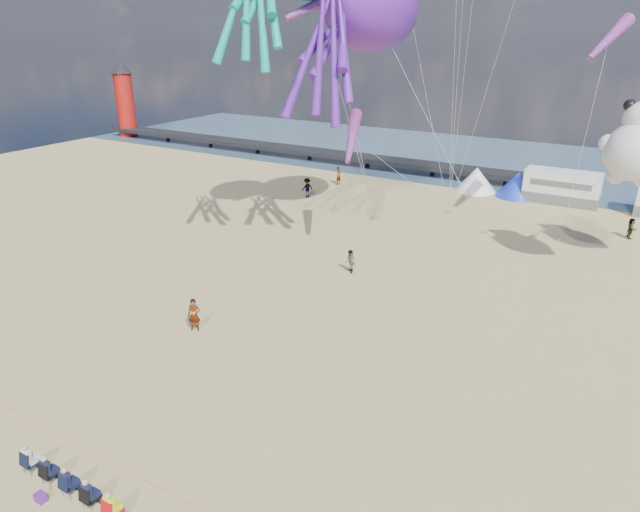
{
  "coord_description": "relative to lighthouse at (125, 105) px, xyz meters",
  "views": [
    {
      "loc": [
        12.95,
        -15.61,
        15.35
      ],
      "look_at": [
        0.1,
        6.0,
        5.19
      ],
      "focal_mm": 32.0,
      "sensor_mm": 36.0,
      "label": 1
    }
  ],
  "objects": [
    {
      "name": "beachgoer_5",
      "position": [
        41.01,
        -8.81,
        -3.56
      ],
      "size": [
        0.67,
        1.78,
        1.88
      ],
      "primitive_type": "imported",
      "rotation": [
        0.0,
        0.0,
        1.5
      ],
      "color": "#7F6659",
      "rests_on": "ground"
    },
    {
      "name": "kite_panda",
      "position": [
        67.81,
        -21.24,
        3.93
      ],
      "size": [
        4.84,
        4.65,
        5.9
      ],
      "primitive_type": null,
      "rotation": [
        0.0,
        0.0,
        -0.19
      ],
      "color": "silver"
    },
    {
      "name": "cooler_purple",
      "position": [
        52.84,
        -51.51,
        -4.34
      ],
      "size": [
        0.4,
        0.3,
        0.32
      ],
      "primitive_type": "cube",
      "color": "#57227F",
      "rests_on": "ground"
    },
    {
      "name": "sandbag_d",
      "position": [
        63.83,
        -14.64,
        -4.39
      ],
      "size": [
        0.5,
        0.35,
        0.22
      ],
      "primitive_type": "cube",
      "color": "gray",
      "rests_on": "ground"
    },
    {
      "name": "beachgoer_2",
      "position": [
        40.69,
        -14.51,
        -3.56
      ],
      "size": [
        1.06,
        1.14,
        1.88
      ],
      "primitive_type": "imported",
      "rotation": [
        0.0,
        0.0,
        4.21
      ],
      "color": "#7F6659",
      "rests_on": "ground"
    },
    {
      "name": "lighthouse",
      "position": [
        0.0,
        0.0,
        0.0
      ],
      "size": [
        2.6,
        2.6,
        9.0
      ],
      "primitive_type": "cylinder",
      "color": "#A5140F",
      "rests_on": "ground"
    },
    {
      "name": "motorhome_0",
      "position": [
        62.0,
        -4.0,
        -3.0
      ],
      "size": [
        6.6,
        2.5,
        3.0
      ],
      "primitive_type": "cube",
      "color": "silver",
      "rests_on": "ground"
    },
    {
      "name": "sandbag_a",
      "position": [
        49.33,
        -17.42,
        -4.39
      ],
      "size": [
        0.5,
        0.35,
        0.22
      ],
      "primitive_type": "cube",
      "color": "gray",
      "rests_on": "ground"
    },
    {
      "name": "beachgoer_1",
      "position": [
        52.76,
        -28.46,
        -3.71
      ],
      "size": [
        0.89,
        0.91,
        1.59
      ],
      "primitive_type": "imported",
      "rotation": [
        0.0,
        0.0,
        5.43
      ],
      "color": "#7F6659",
      "rests_on": "ground"
    },
    {
      "name": "beachgoer_4",
      "position": [
        68.36,
        -11.42,
        -3.69
      ],
      "size": [
        0.72,
        1.03,
        1.63
      ],
      "primitive_type": "imported",
      "rotation": [
        0.0,
        0.0,
        1.95
      ],
      "color": "#7F6659",
      "rests_on": "ground"
    },
    {
      "name": "spectator_row",
      "position": [
        53.52,
        -50.77,
        -3.85
      ],
      "size": [
        6.1,
        0.9,
        1.3
      ],
      "primitive_type": null,
      "color": "black",
      "rests_on": "ground"
    },
    {
      "name": "water",
      "position": [
        56.0,
        11.0,
        -4.48
      ],
      "size": [
        120.0,
        120.0,
        0.0
      ],
      "primitive_type": "plane",
      "color": "#38556C",
      "rests_on": "ground"
    },
    {
      "name": "tent_white",
      "position": [
        54.0,
        -4.0,
        -3.3
      ],
      "size": [
        4.0,
        4.0,
        2.4
      ],
      "primitive_type": "cone",
      "color": "white",
      "rests_on": "ground"
    },
    {
      "name": "windsock_right",
      "position": [
        50.92,
        -25.04,
        3.87
      ],
      "size": [
        2.73,
        5.19,
        5.22
      ],
      "primitive_type": null,
      "rotation": [
        0.0,
        0.0,
        0.37
      ],
      "color": "red"
    },
    {
      "name": "ground",
      "position": [
        56.0,
        -44.0,
        -4.5
      ],
      "size": [
        120.0,
        120.0,
        0.0
      ],
      "primitive_type": "plane",
      "color": "tan",
      "rests_on": "ground"
    },
    {
      "name": "sandbag_c",
      "position": [
        61.94,
        -15.13,
        -4.39
      ],
      "size": [
        0.5,
        0.35,
        0.22
      ],
      "primitive_type": "cube",
      "color": "gray",
      "rests_on": "ground"
    },
    {
      "name": "sandbag_b",
      "position": [
        58.3,
        -16.1,
        -4.39
      ],
      "size": [
        0.5,
        0.35,
        0.22
      ],
      "primitive_type": "cube",
      "color": "gray",
      "rests_on": "ground"
    },
    {
      "name": "windsock_mid",
      "position": [
        64.75,
        -14.58,
        10.09
      ],
      "size": [
        2.59,
        5.6,
        5.55
      ],
      "primitive_type": null,
      "rotation": [
        0.0,
        0.0,
        -0.3
      ],
      "color": "red"
    },
    {
      "name": "tent_blue",
      "position": [
        58.0,
        -4.0,
        -3.3
      ],
      "size": [
        4.0,
        4.0,
        2.4
      ],
      "primitive_type": "cone",
      "color": "#1933CC",
      "rests_on": "ground"
    },
    {
      "name": "pier",
      "position": [
        28.0,
        0.0,
        -3.5
      ],
      "size": [
        60.0,
        3.0,
        0.5
      ],
      "primitive_type": "cube",
      "color": "black",
      "rests_on": "ground"
    },
    {
      "name": "sandbag_e",
      "position": [
        54.16,
        -12.56,
        -4.39
      ],
      "size": [
        0.5,
        0.35,
        0.22
      ],
      "primitive_type": "cube",
      "color": "gray",
      "rests_on": "ground"
    },
    {
      "name": "kite_octopus_purple",
      "position": [
        49.88,
        -20.42,
        12.06
      ],
      "size": [
        6.81,
        11.78,
        12.65
      ],
      "primitive_type": null,
      "rotation": [
        0.0,
        0.0,
        0.2
      ],
      "color": "#551A98"
    },
    {
      "name": "rope_line",
      "position": [
        56.0,
        -49.0,
        -4.48
      ],
      "size": [
        34.0,
        0.03,
        0.03
      ],
      "primitive_type": "cylinder",
      "rotation": [
        0.0,
        1.57,
        0.0
      ],
      "color": "#F2338C",
      "rests_on": "ground"
    },
    {
      "name": "windsock_left",
      "position": [
        48.41,
        -24.24,
        12.44
      ],
      "size": [
        3.79,
        6.72,
        6.87
      ],
      "primitive_type": null,
      "rotation": [
        0.0,
        0.0,
        -0.42
      ],
      "color": "red"
    },
    {
      "name": "standing_person",
      "position": [
        49.21,
        -39.67,
        -3.57
      ],
      "size": [
        0.81,
        0.71,
        1.86
      ],
      "primitive_type": "imported",
      "rotation": [
        0.0,
        0.0,
        0.5
      ],
      "color": "tan",
      "rests_on": "ground"
    }
  ]
}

